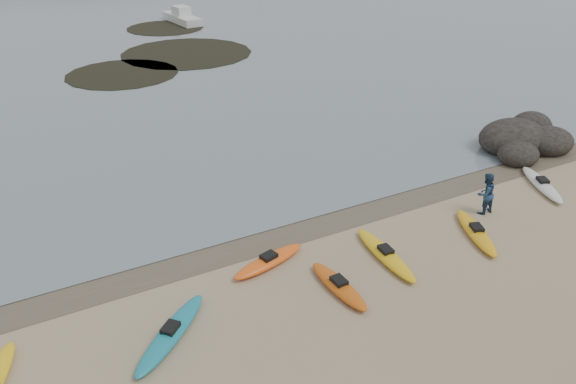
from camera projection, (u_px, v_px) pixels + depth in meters
ground at (288, 225)px, 22.20m from camera, size 600.00×600.00×0.00m
wet_sand at (292, 229)px, 21.97m from camera, size 60.00×60.00×0.00m
kayaks at (321, 283)px, 18.61m from camera, size 24.67×8.69×0.34m
person_east at (485, 194)px, 22.70m from camera, size 0.86×0.67×1.77m
rock_cluster at (523, 143)px, 28.90m from camera, size 5.38×3.97×1.87m
kelp_mats at (165, 51)px, 46.89m from camera, size 15.60×21.85×0.04m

